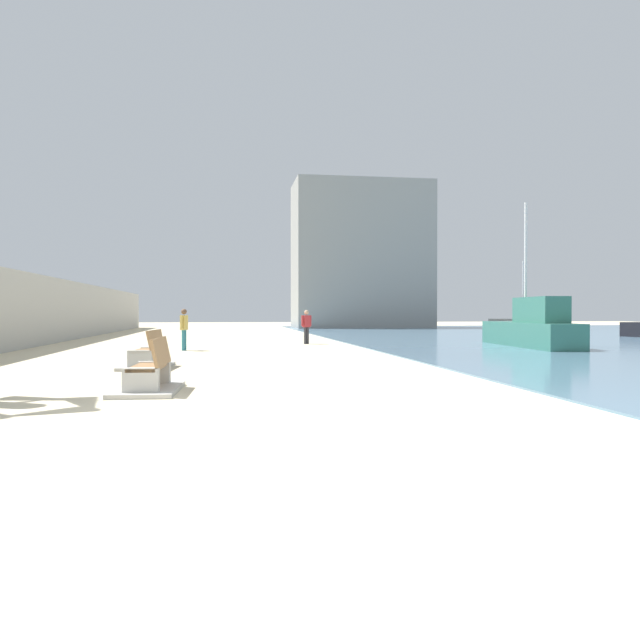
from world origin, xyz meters
name	(u,v)px	position (x,y,z in m)	size (l,w,h in m)	color
ground_plane	(211,346)	(0.00, 18.00, 0.00)	(120.00, 120.00, 0.00)	beige
seawall	(24,310)	(-7.50, 18.00, 1.51)	(0.80, 64.00, 3.01)	#ADAAA3
bench_near	(150,379)	(-0.82, 2.54, 0.23)	(1.21, 2.15, 0.98)	#ADAAA3
bench_far	(148,359)	(-1.43, 7.55, 0.23)	(1.31, 2.20, 0.98)	#ADAAA3
person_walking	(184,327)	(-0.95, 14.80, 0.89)	(0.29, 0.50, 1.56)	teal
person_standing	(306,325)	(4.18, 18.87, 0.87)	(0.48, 0.30, 1.52)	#333338
boat_nearest	(529,320)	(25.71, 40.33, 0.77)	(3.73, 7.65, 5.69)	beige
boat_outer	(531,328)	(12.76, 14.64, 0.78)	(1.93, 7.19, 5.89)	#337060
harbor_building	(361,256)	(12.66, 46.00, 6.43)	(12.00, 6.00, 12.86)	gray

